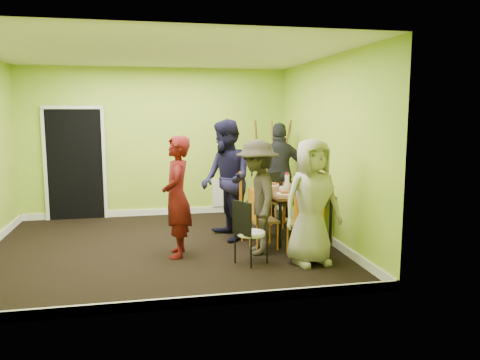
% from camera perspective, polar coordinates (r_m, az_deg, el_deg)
% --- Properties ---
extents(ground, '(5.00, 5.00, 0.00)m').
position_cam_1_polar(ground, '(7.06, -9.27, -8.09)').
color(ground, black).
rests_on(ground, ground).
extents(room_walls, '(5.04, 4.54, 2.82)m').
position_cam_1_polar(room_walls, '(6.89, -9.67, -0.09)').
color(room_walls, '#91BE31').
rests_on(room_walls, ground).
extents(dining_table, '(0.90, 1.50, 0.75)m').
position_cam_1_polar(dining_table, '(7.53, 6.31, -1.56)').
color(dining_table, black).
rests_on(dining_table, ground).
extents(chair_left_far, '(0.46, 0.46, 1.08)m').
position_cam_1_polar(chair_left_far, '(7.35, 0.66, -2.45)').
color(chair_left_far, orange).
rests_on(chair_left_far, ground).
extents(chair_left_near, '(0.41, 0.40, 0.89)m').
position_cam_1_polar(chair_left_near, '(6.80, 2.35, -4.29)').
color(chair_left_near, orange).
rests_on(chair_left_near, ground).
extents(chair_back_end, '(0.52, 0.56, 0.93)m').
position_cam_1_polar(chair_back_end, '(8.24, 4.75, -0.94)').
color(chair_back_end, orange).
rests_on(chair_back_end, ground).
extents(chair_front_end, '(0.45, 0.46, 1.05)m').
position_cam_1_polar(chair_front_end, '(6.36, 8.10, -4.41)').
color(chair_front_end, orange).
rests_on(chair_front_end, ground).
extents(chair_bentwood, '(0.46, 0.45, 0.85)m').
position_cam_1_polar(chair_bentwood, '(6.10, 0.96, -6.02)').
color(chair_bentwood, black).
rests_on(chair_bentwood, ground).
extents(easel, '(0.74, 0.69, 1.84)m').
position_cam_1_polar(easel, '(9.02, 3.83, 1.46)').
color(easel, brown).
rests_on(easel, ground).
extents(plate_near_left, '(0.26, 0.26, 0.01)m').
position_cam_1_polar(plate_near_left, '(7.89, 3.98, -0.63)').
color(plate_near_left, white).
rests_on(plate_near_left, dining_table).
extents(plate_near_right, '(0.26, 0.26, 0.01)m').
position_cam_1_polar(plate_near_right, '(7.08, 5.49, -1.68)').
color(plate_near_right, white).
rests_on(plate_near_right, dining_table).
extents(plate_far_back, '(0.24, 0.24, 0.01)m').
position_cam_1_polar(plate_far_back, '(7.97, 5.54, -0.56)').
color(plate_far_back, white).
rests_on(plate_far_back, dining_table).
extents(plate_far_front, '(0.23, 0.23, 0.01)m').
position_cam_1_polar(plate_far_front, '(6.96, 7.15, -1.89)').
color(plate_far_front, white).
rests_on(plate_far_front, dining_table).
extents(plate_wall_back, '(0.26, 0.26, 0.01)m').
position_cam_1_polar(plate_wall_back, '(7.73, 7.17, -0.86)').
color(plate_wall_back, white).
rests_on(plate_wall_back, dining_table).
extents(plate_wall_front, '(0.25, 0.25, 0.01)m').
position_cam_1_polar(plate_wall_front, '(7.46, 8.89, -1.23)').
color(plate_wall_front, white).
rests_on(plate_wall_front, dining_table).
extents(thermos, '(0.07, 0.07, 0.24)m').
position_cam_1_polar(thermos, '(7.49, 5.76, -0.25)').
color(thermos, white).
rests_on(thermos, dining_table).
extents(blue_bottle, '(0.08, 0.08, 0.18)m').
position_cam_1_polar(blue_bottle, '(7.31, 8.85, -0.76)').
color(blue_bottle, '#164DA9').
rests_on(blue_bottle, dining_table).
extents(orange_bottle, '(0.04, 0.04, 0.08)m').
position_cam_1_polar(orange_bottle, '(7.71, 5.73, -0.63)').
color(orange_bottle, orange).
rests_on(orange_bottle, dining_table).
extents(glass_mid, '(0.07, 0.07, 0.09)m').
position_cam_1_polar(glass_mid, '(7.77, 5.02, -0.51)').
color(glass_mid, black).
rests_on(glass_mid, dining_table).
extents(glass_back, '(0.06, 0.06, 0.09)m').
position_cam_1_polar(glass_back, '(7.88, 6.42, -0.39)').
color(glass_back, black).
rests_on(glass_back, dining_table).
extents(glass_front, '(0.07, 0.07, 0.11)m').
position_cam_1_polar(glass_front, '(7.08, 8.13, -1.34)').
color(glass_front, black).
rests_on(glass_front, dining_table).
extents(cup_a, '(0.12, 0.12, 0.10)m').
position_cam_1_polar(cup_a, '(7.22, 5.31, -1.15)').
color(cup_a, white).
rests_on(cup_a, dining_table).
extents(cup_b, '(0.11, 0.11, 0.10)m').
position_cam_1_polar(cup_b, '(7.57, 7.69, -0.72)').
color(cup_b, white).
rests_on(cup_b, dining_table).
extents(person_standing, '(0.46, 0.64, 1.66)m').
position_cam_1_polar(person_standing, '(6.44, -7.70, -2.03)').
color(person_standing, '#510D0E').
rests_on(person_standing, ground).
extents(person_left_far, '(0.86, 1.02, 1.87)m').
position_cam_1_polar(person_left_far, '(7.21, -1.71, -0.01)').
color(person_left_far, black).
rests_on(person_left_far, ground).
extents(person_left_near, '(0.61, 1.05, 1.60)m').
position_cam_1_polar(person_left_near, '(6.52, 2.13, -2.10)').
color(person_left_near, '#2A251C').
rests_on(person_left_near, ground).
extents(person_back_end, '(1.11, 0.64, 1.79)m').
position_cam_1_polar(person_back_end, '(8.41, 4.89, 0.86)').
color(person_back_end, '#212327').
rests_on(person_back_end, ground).
extents(person_front_end, '(0.89, 0.66, 1.65)m').
position_cam_1_polar(person_front_end, '(6.13, 8.75, -2.66)').
color(person_front_end, '#9B9687').
rests_on(person_front_end, ground).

